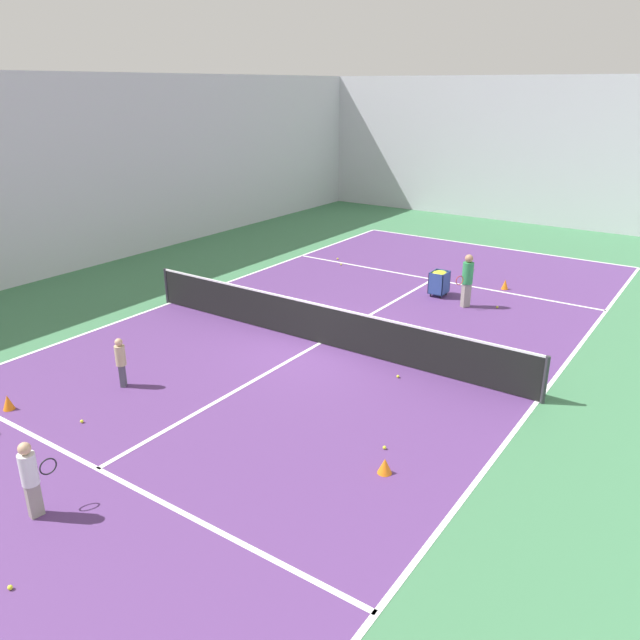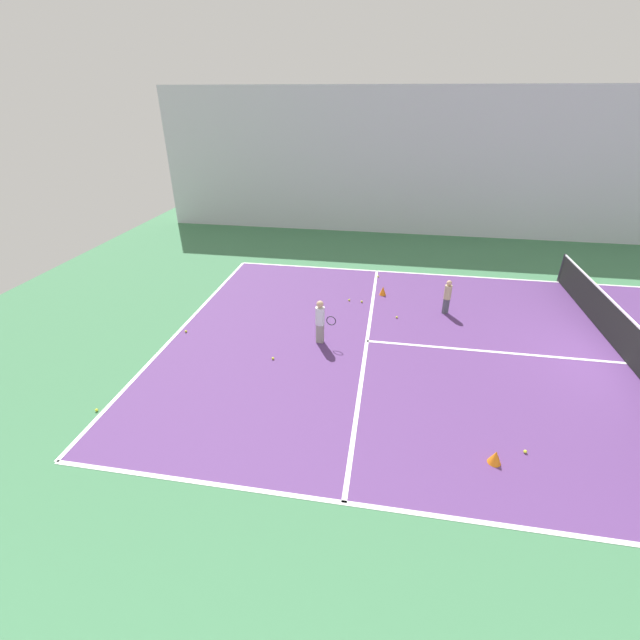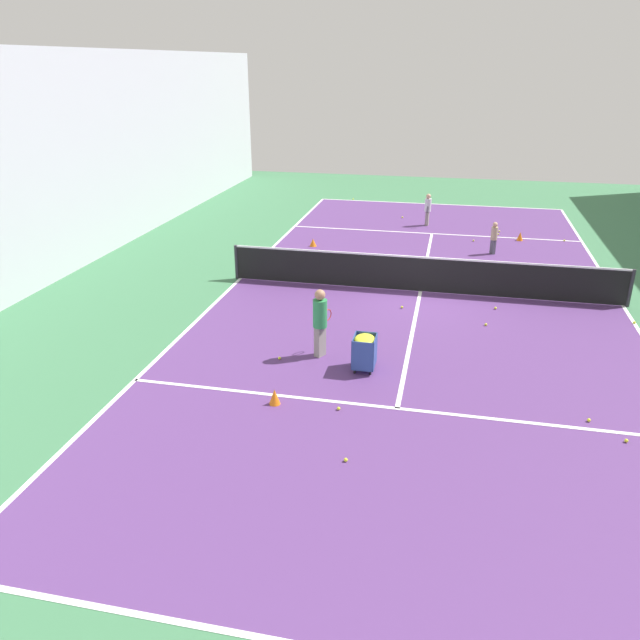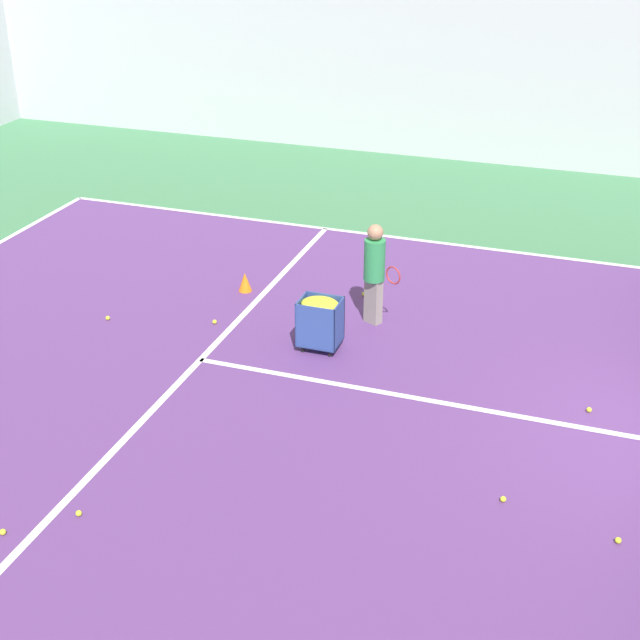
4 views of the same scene
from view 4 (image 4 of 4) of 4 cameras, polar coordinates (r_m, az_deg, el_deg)
line_service_far at (r=13.00m, az=-7.66°, el=-2.54°), size 11.22×0.10×0.00m
coach_at_net at (r=13.59m, az=3.52°, el=3.37°), size 0.44×0.68×1.62m
ball_cart at (r=12.92m, az=0.00°, el=0.37°), size 0.49×0.60×0.82m
training_cone_1 at (r=14.99m, az=-4.82°, el=2.45°), size 0.23×0.23×0.32m
tennis_ball_0 at (r=10.37m, az=11.64°, el=-11.17°), size 0.07×0.07×0.07m
tennis_ball_5 at (r=10.31m, az=-15.19°, el=-11.85°), size 0.07×0.07×0.07m
tennis_ball_8 at (r=13.98m, az=-6.77°, el=-0.11°), size 0.07×0.07×0.07m
tennis_ball_9 at (r=12.19m, az=16.84°, el=-5.52°), size 0.07×0.07×0.07m
tennis_ball_10 at (r=14.40m, az=-13.43°, el=0.12°), size 0.07×0.07×0.07m
tennis_ball_11 at (r=10.13m, az=18.55°, el=-13.23°), size 0.07×0.07×0.07m
tennis_ball_13 at (r=10.30m, az=-19.64°, el=-12.66°), size 0.07×0.07×0.07m
tennis_ball_16 at (r=14.82m, az=2.82°, el=1.66°), size 0.07×0.07×0.07m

